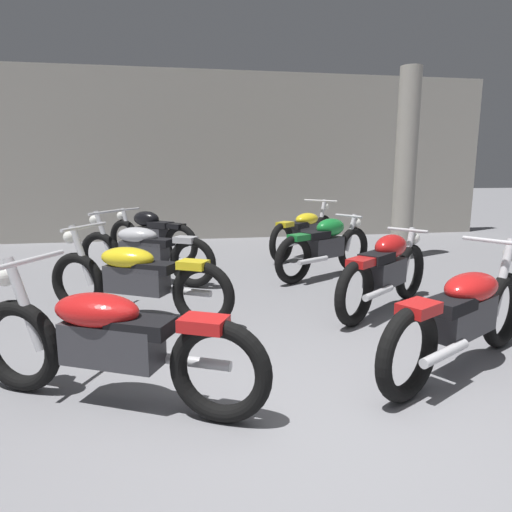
{
  "coord_description": "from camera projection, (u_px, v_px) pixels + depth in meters",
  "views": [
    {
      "loc": [
        -0.92,
        -2.24,
        1.57
      ],
      "look_at": [
        0.0,
        2.94,
        0.55
      ],
      "focal_mm": 32.2,
      "sensor_mm": 36.0,
      "label": 1
    }
  ],
  "objects": [
    {
      "name": "motorcycle_right_row_1",
      "position": [
        386.0,
        270.0,
        5.03
      ],
      "size": [
        1.62,
        1.3,
        0.88
      ],
      "color": "black",
      "rests_on": "ground"
    },
    {
      "name": "motorcycle_right_row_0",
      "position": [
        464.0,
        314.0,
        3.54
      ],
      "size": [
        1.94,
        1.2,
        0.97
      ],
      "color": "black",
      "rests_on": "ground"
    },
    {
      "name": "motorcycle_left_row_0",
      "position": [
        110.0,
        341.0,
        3.0
      ],
      "size": [
        2.0,
        1.11,
        0.97
      ],
      "color": "black",
      "rests_on": "ground"
    },
    {
      "name": "back_wall",
      "position": [
        215.0,
        157.0,
        10.08
      ],
      "size": [
        12.55,
        0.24,
        3.6
      ],
      "primitive_type": "cube",
      "color": "#9E998E",
      "rests_on": "ground"
    },
    {
      "name": "motorcycle_left_row_3",
      "position": [
        151.0,
        234.0,
        7.76
      ],
      "size": [
        1.55,
        1.38,
        0.88
      ],
      "color": "black",
      "rests_on": "ground"
    },
    {
      "name": "ground_plane",
      "position": [
        345.0,
        446.0,
        2.62
      ],
      "size": [
        60.0,
        60.0,
        0.0
      ],
      "primitive_type": "plane",
      "color": "gray"
    },
    {
      "name": "motorcycle_left_row_2",
      "position": [
        143.0,
        250.0,
        6.29
      ],
      "size": [
        1.92,
        1.22,
        0.97
      ],
      "color": "black",
      "rests_on": "ground"
    },
    {
      "name": "motorcycle_right_row_3",
      "position": [
        304.0,
        231.0,
        8.22
      ],
      "size": [
        1.62,
        1.6,
        0.97
      ],
      "color": "black",
      "rests_on": "ground"
    },
    {
      "name": "support_pillar",
      "position": [
        406.0,
        166.0,
        7.8
      ],
      "size": [
        0.36,
        0.36,
        3.2
      ],
      "primitive_type": "cylinder",
      "color": "#9E998E",
      "rests_on": "ground"
    },
    {
      "name": "motorcycle_left_row_1",
      "position": [
        136.0,
        278.0,
        4.73
      ],
      "size": [
        1.95,
        1.18,
        0.97
      ],
      "color": "black",
      "rests_on": "ground"
    },
    {
      "name": "motorcycle_right_row_2",
      "position": [
        326.0,
        246.0,
        6.63
      ],
      "size": [
        1.75,
        1.1,
        0.88
      ],
      "color": "black",
      "rests_on": "ground"
    }
  ]
}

